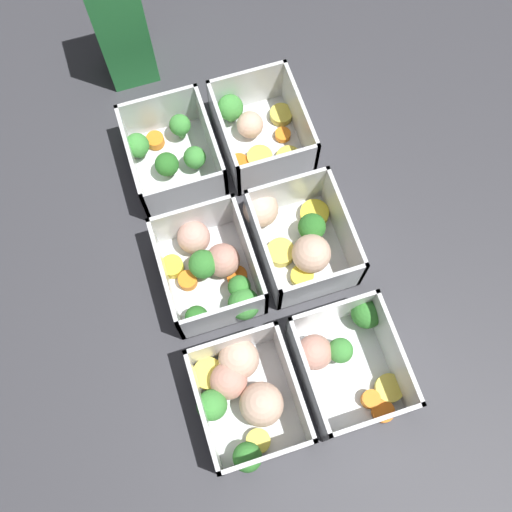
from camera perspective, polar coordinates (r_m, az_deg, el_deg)
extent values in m
plane|color=#38383D|center=(0.78, 0.00, -0.66)|extent=(4.00, 4.00, 0.00)
cube|color=white|center=(0.75, 8.58, -10.77)|extent=(0.14, 0.11, 0.00)
cube|color=white|center=(0.73, 12.92, -8.92)|extent=(0.14, 0.01, 0.08)
cube|color=white|center=(0.71, 4.91, -11.71)|extent=(0.14, 0.01, 0.08)
cube|color=white|center=(0.71, 10.94, -15.30)|extent=(0.01, 0.11, 0.08)
cube|color=white|center=(0.73, 7.13, -5.42)|extent=(0.01, 0.11, 0.08)
sphere|color=tan|center=(0.73, 5.61, -9.10)|extent=(0.06, 0.06, 0.04)
cylinder|color=#DBC647|center=(0.75, 12.56, -12.19)|extent=(0.05, 0.05, 0.01)
cylinder|color=#49883F|center=(0.76, 10.26, -5.71)|extent=(0.01, 0.01, 0.01)
sphere|color=#388433|center=(0.74, 10.51, -5.33)|extent=(0.04, 0.04, 0.04)
cylinder|color=orange|center=(0.74, 10.85, -13.25)|extent=(0.03, 0.03, 0.02)
cylinder|color=orange|center=(0.74, 11.99, -14.28)|extent=(0.03, 0.03, 0.01)
cylinder|color=#519448|center=(0.74, 7.87, -9.16)|extent=(0.01, 0.01, 0.01)
sphere|color=#42933D|center=(0.73, 8.05, -8.90)|extent=(0.03, 0.03, 0.03)
cube|color=white|center=(0.79, 4.31, 0.70)|extent=(0.14, 0.11, 0.00)
cube|color=white|center=(0.76, 8.28, 2.77)|extent=(0.14, 0.01, 0.08)
cube|color=white|center=(0.74, 0.63, 0.49)|extent=(0.14, 0.01, 0.08)
cube|color=white|center=(0.73, 6.22, -2.98)|extent=(0.01, 0.11, 0.08)
cube|color=white|center=(0.78, 2.88, 6.02)|extent=(0.01, 0.11, 0.08)
cylinder|color=#DBC647|center=(0.77, 2.40, 0.22)|extent=(0.04, 0.04, 0.02)
cylinder|color=#407A37|center=(0.79, 5.22, 2.22)|extent=(0.01, 0.01, 0.01)
sphere|color=#2D7228|center=(0.77, 5.35, 2.77)|extent=(0.04, 0.04, 0.04)
cylinder|color=yellow|center=(0.76, 4.41, -1.92)|extent=(0.03, 0.03, 0.01)
sphere|color=beige|center=(0.76, 5.30, 0.23)|extent=(0.07, 0.07, 0.05)
cylinder|color=yellow|center=(0.80, 5.58, 4.03)|extent=(0.05, 0.05, 0.01)
sphere|color=beige|center=(0.78, 0.44, 4.49)|extent=(0.05, 0.05, 0.05)
cube|color=white|center=(0.85, 0.55, 10.79)|extent=(0.14, 0.11, 0.00)
cube|color=white|center=(0.83, 4.16, 12.98)|extent=(0.14, 0.01, 0.08)
cube|color=white|center=(0.81, -3.07, 11.06)|extent=(0.14, 0.01, 0.08)
cube|color=white|center=(0.79, 2.08, 8.13)|extent=(0.01, 0.11, 0.08)
cube|color=white|center=(0.86, -0.85, 15.66)|extent=(0.01, 0.11, 0.08)
cylinder|color=#DBC647|center=(0.83, 0.36, 9.23)|extent=(0.05, 0.05, 0.02)
cylinder|color=orange|center=(0.85, 2.56, 11.46)|extent=(0.03, 0.03, 0.01)
cylinder|color=#DBC647|center=(0.87, 2.41, 13.30)|extent=(0.04, 0.04, 0.01)
cylinder|color=#DBC647|center=(0.83, 3.11, 9.31)|extent=(0.05, 0.05, 0.01)
cylinder|color=orange|center=(0.83, -1.63, 8.73)|extent=(0.03, 0.03, 0.01)
cylinder|color=#519448|center=(0.86, -2.40, 13.19)|extent=(0.01, 0.01, 0.01)
sphere|color=#42933D|center=(0.85, -2.45, 13.94)|extent=(0.04, 0.04, 0.04)
sphere|color=beige|center=(0.84, -0.58, 12.39)|extent=(0.05, 0.05, 0.04)
cube|color=white|center=(0.74, -0.64, -13.79)|extent=(0.14, 0.11, 0.00)
cube|color=white|center=(0.71, 3.56, -12.15)|extent=(0.14, 0.01, 0.08)
cube|color=white|center=(0.70, -4.96, -14.76)|extent=(0.14, 0.01, 0.08)
cube|color=white|center=(0.70, 1.07, -18.67)|extent=(0.01, 0.11, 0.08)
cube|color=white|center=(0.71, -2.30, -8.41)|extent=(0.01, 0.11, 0.08)
cylinder|color=#DBC647|center=(0.73, 0.21, -17.22)|extent=(0.04, 0.04, 0.01)
sphere|color=tan|center=(0.72, -2.62, -11.77)|extent=(0.06, 0.06, 0.04)
cylinder|color=#49883F|center=(0.73, -0.80, -18.64)|extent=(0.01, 0.01, 0.01)
sphere|color=#388433|center=(0.71, -0.83, -18.61)|extent=(0.03, 0.03, 0.03)
cylinder|color=#519448|center=(0.73, -4.11, -14.14)|extent=(0.01, 0.01, 0.01)
sphere|color=#42933D|center=(0.71, -4.23, -13.98)|extent=(0.04, 0.04, 0.04)
sphere|color=beige|center=(0.71, 0.52, -13.93)|extent=(0.07, 0.07, 0.05)
sphere|color=beige|center=(0.72, -1.65, -9.76)|extent=(0.06, 0.06, 0.05)
cylinder|color=#DBC647|center=(0.74, -4.52, -11.12)|extent=(0.05, 0.05, 0.01)
cube|color=white|center=(0.77, -4.38, -1.93)|extent=(0.14, 0.11, 0.00)
cube|color=white|center=(0.74, -0.63, 0.10)|extent=(0.14, 0.01, 0.08)
cube|color=white|center=(0.74, -8.55, -2.27)|extent=(0.14, 0.01, 0.08)
cube|color=white|center=(0.72, -3.10, -5.87)|extent=(0.01, 0.11, 0.08)
cube|color=white|center=(0.76, -5.98, 3.43)|extent=(0.01, 0.11, 0.08)
cylinder|color=#407A37|center=(0.75, -5.54, -6.16)|extent=(0.01, 0.01, 0.01)
sphere|color=#2D7228|center=(0.73, -5.67, -5.84)|extent=(0.03, 0.03, 0.03)
sphere|color=#D19E8C|center=(0.77, -5.96, 1.80)|extent=(0.05, 0.05, 0.04)
cylinder|color=orange|center=(0.76, -6.42, -2.67)|extent=(0.03, 0.03, 0.01)
cylinder|color=#49883F|center=(0.77, -4.94, -1.29)|extent=(0.01, 0.01, 0.01)
sphere|color=#388433|center=(0.75, -5.07, -0.78)|extent=(0.04, 0.04, 0.04)
cylinder|color=orange|center=(0.76, -1.83, -1.91)|extent=(0.04, 0.04, 0.01)
cylinder|color=#49883F|center=(0.75, -1.57, -3.34)|extent=(0.01, 0.01, 0.02)
sphere|color=#388433|center=(0.74, -1.61, -2.92)|extent=(0.03, 0.03, 0.03)
sphere|color=tan|center=(0.75, -3.17, -0.40)|extent=(0.05, 0.05, 0.04)
cylinder|color=#519448|center=(0.75, -1.14, -5.00)|extent=(0.01, 0.01, 0.01)
sphere|color=#42933D|center=(0.73, -1.17, -4.59)|extent=(0.04, 0.04, 0.04)
cylinder|color=yellow|center=(0.77, -7.97, -1.00)|extent=(0.04, 0.04, 0.02)
cube|color=white|center=(0.84, -7.61, 8.47)|extent=(0.14, 0.11, 0.00)
cube|color=white|center=(0.81, -4.26, 10.73)|extent=(0.14, 0.01, 0.08)
cube|color=white|center=(0.81, -11.58, 8.56)|extent=(0.14, 0.01, 0.08)
cube|color=white|center=(0.78, -6.66, 5.62)|extent=(0.01, 0.11, 0.08)
cube|color=white|center=(0.85, -9.13, 13.38)|extent=(0.01, 0.11, 0.08)
cylinder|color=orange|center=(0.85, -9.56, 10.80)|extent=(0.03, 0.03, 0.01)
cylinder|color=#519448|center=(0.85, -11.02, 9.67)|extent=(0.01, 0.01, 0.01)
sphere|color=#42933D|center=(0.83, -11.25, 10.31)|extent=(0.03, 0.03, 0.03)
cylinder|color=#407A37|center=(0.83, -8.32, 8.04)|extent=(0.01, 0.01, 0.01)
sphere|color=#2D7228|center=(0.81, -8.49, 8.63)|extent=(0.03, 0.03, 0.03)
cylinder|color=#519448|center=(0.83, -5.74, 8.73)|extent=(0.01, 0.01, 0.01)
sphere|color=#42933D|center=(0.81, -5.86, 9.33)|extent=(0.03, 0.03, 0.03)
cylinder|color=#519448|center=(0.85, -7.10, 11.61)|extent=(0.01, 0.01, 0.02)
sphere|color=#42933D|center=(0.84, -7.26, 12.28)|extent=(0.03, 0.03, 0.03)
cylinder|color=orange|center=(0.81, -8.31, 5.67)|extent=(0.03, 0.03, 0.01)
cube|color=green|center=(0.87, -12.87, 20.83)|extent=(0.07, 0.07, 0.19)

